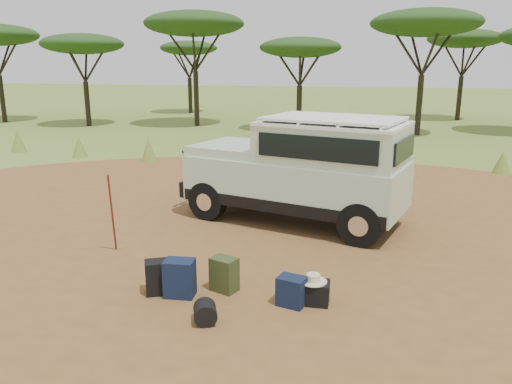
% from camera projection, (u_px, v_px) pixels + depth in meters
% --- Properties ---
extents(ground, '(140.00, 140.00, 0.00)m').
position_uv_depth(ground, '(259.00, 262.00, 8.97)').
color(ground, olive).
rests_on(ground, ground).
extents(dirt_clearing, '(23.00, 23.00, 0.01)m').
position_uv_depth(dirt_clearing, '(259.00, 262.00, 8.97)').
color(dirt_clearing, brown).
rests_on(dirt_clearing, ground).
extents(grass_fringe, '(36.60, 1.60, 0.90)m').
position_uv_depth(grass_fringe, '(319.00, 156.00, 17.02)').
color(grass_fringe, olive).
rests_on(grass_fringe, ground).
extents(acacia_treeline, '(46.70, 13.20, 6.26)m').
position_uv_depth(acacia_treeline, '(357.00, 36.00, 26.25)').
color(acacia_treeline, black).
rests_on(acacia_treeline, ground).
extents(safari_vehicle, '(5.22, 3.17, 2.39)m').
position_uv_depth(safari_vehicle, '(302.00, 172.00, 10.98)').
color(safari_vehicle, '#B7D0B1').
rests_on(safari_vehicle, ground).
extents(walking_staff, '(0.18, 0.38, 1.56)m').
position_uv_depth(walking_staff, '(112.00, 214.00, 9.22)').
color(walking_staff, maroon).
rests_on(walking_staff, ground).
extents(backpack_black, '(0.48, 0.43, 0.54)m').
position_uv_depth(backpack_black, '(158.00, 277.00, 7.71)').
color(backpack_black, black).
rests_on(backpack_black, ground).
extents(backpack_navy, '(0.48, 0.36, 0.59)m').
position_uv_depth(backpack_navy, '(180.00, 278.00, 7.60)').
color(backpack_navy, '#111B37').
rests_on(backpack_navy, ground).
extents(backpack_olive, '(0.47, 0.40, 0.55)m').
position_uv_depth(backpack_olive, '(224.00, 275.00, 7.79)').
color(backpack_olive, '#353E1D').
rests_on(backpack_olive, ground).
extents(duffel_navy, '(0.46, 0.39, 0.45)m').
position_uv_depth(duffel_navy, '(292.00, 291.00, 7.33)').
color(duffel_navy, '#111B37').
rests_on(duffel_navy, ground).
extents(hard_case, '(0.49, 0.35, 0.34)m').
position_uv_depth(hard_case, '(313.00, 292.00, 7.41)').
color(hard_case, black).
rests_on(hard_case, ground).
extents(stuff_sack, '(0.41, 0.41, 0.32)m').
position_uv_depth(stuff_sack, '(205.00, 312.00, 6.84)').
color(stuff_sack, black).
rests_on(stuff_sack, ground).
extents(safari_hat, '(0.41, 0.41, 0.12)m').
position_uv_depth(safari_hat, '(313.00, 279.00, 7.36)').
color(safari_hat, beige).
rests_on(safari_hat, hard_case).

